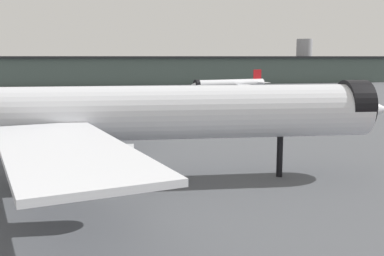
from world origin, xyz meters
The scene contains 4 objects.
ground centered at (0.00, 0.00, 0.00)m, with size 900.00×900.00×0.00m, color #4C4F54.
airliner_near_gate centered at (1.60, 3.90, 8.30)m, with size 68.72×62.78×18.85m.
airliner_far_taxiway centered at (37.79, 130.51, 4.37)m, with size 34.09×30.42×9.92m.
terminal_building centered at (39.17, 214.66, 7.87)m, with size 223.70×51.82×25.64m.
Camera 1 is at (4.95, -50.92, 15.13)m, focal length 42.91 mm.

